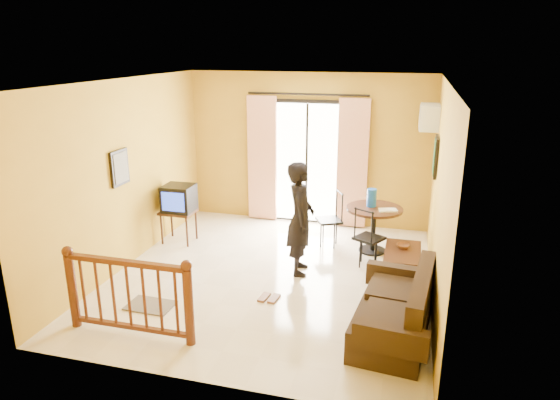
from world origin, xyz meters
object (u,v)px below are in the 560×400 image
(dining_table, at_px, (374,217))
(coffee_table, at_px, (402,259))
(television, at_px, (179,198))
(standing_person, at_px, (300,219))
(sofa, at_px, (398,313))

(dining_table, height_order, coffee_table, dining_table)
(television, height_order, standing_person, standing_person)
(dining_table, xyz_separation_m, standing_person, (-0.98, -1.06, 0.24))
(coffee_table, relative_size, standing_person, 0.54)
(coffee_table, distance_m, sofa, 1.61)
(television, xyz_separation_m, standing_person, (2.24, -0.63, 0.06))
(coffee_table, xyz_separation_m, sofa, (0.00, -1.61, 0.02))
(standing_person, bearing_deg, television, 62.45)
(dining_table, xyz_separation_m, coffee_table, (0.49, -0.84, -0.33))
(dining_table, distance_m, sofa, 2.52)
(coffee_table, xyz_separation_m, standing_person, (-1.48, -0.22, 0.57))
(television, distance_m, coffee_table, 3.78)
(sofa, bearing_deg, standing_person, 142.85)
(coffee_table, height_order, standing_person, standing_person)
(coffee_table, distance_m, standing_person, 1.60)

